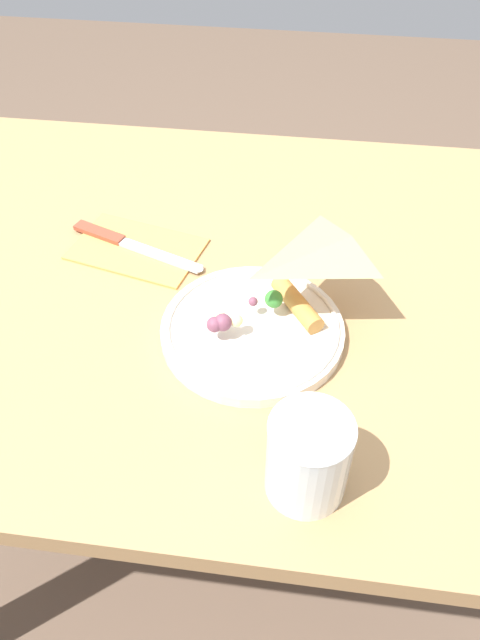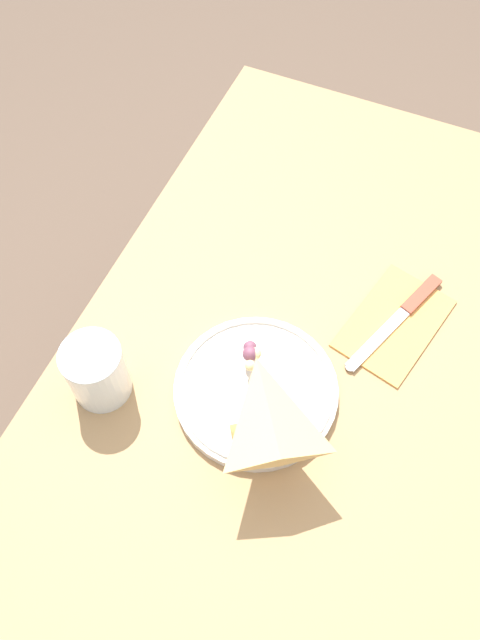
% 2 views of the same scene
% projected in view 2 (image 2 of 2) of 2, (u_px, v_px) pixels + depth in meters
% --- Properties ---
extents(ground_plane, '(6.00, 6.00, 0.00)m').
position_uv_depth(ground_plane, '(300.00, 507.00, 1.57)').
color(ground_plane, brown).
extents(dining_table, '(1.14, 0.80, 0.77)m').
position_uv_depth(dining_table, '(334.00, 406.00, 1.00)').
color(dining_table, '#A87F51').
rests_on(dining_table, ground_plane).
extents(plate_pizza, '(0.23, 0.23, 0.05)m').
position_uv_depth(plate_pizza, '(256.00, 389.00, 0.87)').
color(plate_pizza, silver).
rests_on(plate_pizza, dining_table).
extents(milk_glass, '(0.08, 0.08, 0.10)m').
position_uv_depth(milk_glass, '(97.00, 373.00, 0.85)').
color(milk_glass, white).
rests_on(milk_glass, dining_table).
extents(napkin_folded, '(0.21, 0.16, 0.00)m').
position_uv_depth(napkin_folded, '(394.00, 323.00, 0.94)').
color(napkin_folded, '#E59E4C').
rests_on(napkin_folded, dining_table).
extents(butter_knife, '(0.21, 0.10, 0.01)m').
position_uv_depth(butter_knife, '(400.00, 317.00, 0.94)').
color(butter_knife, '#99422D').
rests_on(butter_knife, napkin_folded).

